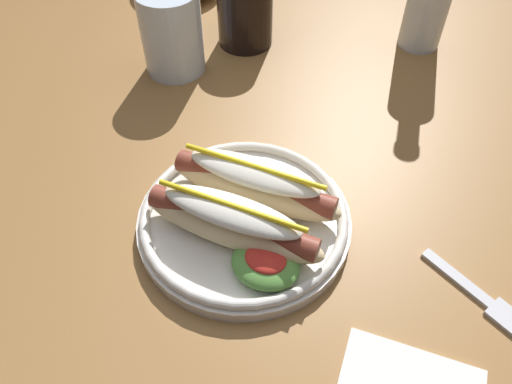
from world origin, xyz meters
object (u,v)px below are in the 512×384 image
object	(u,v)px
hot_dog_plate	(245,214)
fork	(479,296)
water_cup	(172,32)
soda_cup	(245,12)

from	to	relation	value
hot_dog_plate	fork	world-z (taller)	hot_dog_plate
hot_dog_plate	water_cup	world-z (taller)	water_cup
soda_cup	hot_dog_plate	bearing A→B (deg)	-62.18
hot_dog_plate	water_cup	distance (m)	0.34
fork	water_cup	world-z (taller)	water_cup
water_cup	fork	bearing A→B (deg)	-21.35
soda_cup	water_cup	world-z (taller)	water_cup
fork	soda_cup	size ratio (longest dim) A/B	1.09
hot_dog_plate	soda_cup	world-z (taller)	soda_cup
hot_dog_plate	soda_cup	size ratio (longest dim) A/B	2.28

